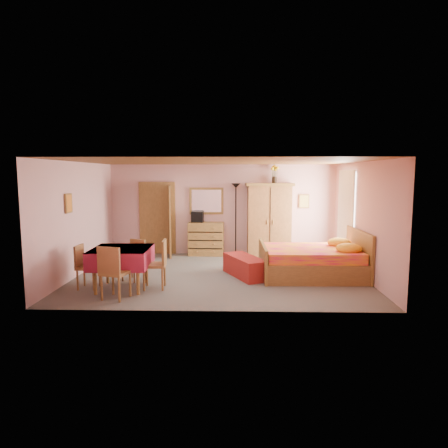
{
  "coord_description": "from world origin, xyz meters",
  "views": [
    {
      "loc": [
        0.34,
        -9.05,
        2.31
      ],
      "look_at": [
        0.1,
        0.3,
        1.15
      ],
      "focal_mm": 32.0,
      "sensor_mm": 36.0,
      "label": 1
    }
  ],
  "objects_px": {
    "dining_table": "(122,269)",
    "chair_north": "(133,261)",
    "stereo": "(197,217)",
    "sunflower_vase": "(274,174)",
    "chair_south": "(116,272)",
    "wardrobe": "(269,220)",
    "bench": "(245,267)",
    "bed": "(311,253)",
    "chair_east": "(154,264)",
    "chair_west": "(88,267)",
    "chest_of_drawers": "(206,239)",
    "floor_lamp": "(236,220)",
    "wall_mirror": "(206,201)"
  },
  "relations": [
    {
      "from": "sunflower_vase",
      "to": "chair_north",
      "type": "bearing_deg",
      "value": -139.48
    },
    {
      "from": "wardrobe",
      "to": "dining_table",
      "type": "bearing_deg",
      "value": -135.24
    },
    {
      "from": "bed",
      "to": "chair_east",
      "type": "bearing_deg",
      "value": -162.93
    },
    {
      "from": "wall_mirror",
      "to": "chair_south",
      "type": "height_order",
      "value": "wall_mirror"
    },
    {
      "from": "sunflower_vase",
      "to": "chair_south",
      "type": "distance_m",
      "value": 5.63
    },
    {
      "from": "bench",
      "to": "chair_north",
      "type": "xyz_separation_m",
      "value": [
        -2.46,
        -0.41,
        0.22
      ]
    },
    {
      "from": "sunflower_vase",
      "to": "dining_table",
      "type": "xyz_separation_m",
      "value": [
        -3.41,
        -3.51,
        -1.91
      ]
    },
    {
      "from": "stereo",
      "to": "sunflower_vase",
      "type": "height_order",
      "value": "sunflower_vase"
    },
    {
      "from": "chest_of_drawers",
      "to": "dining_table",
      "type": "distance_m",
      "value": 3.78
    },
    {
      "from": "stereo",
      "to": "bench",
      "type": "bearing_deg",
      "value": -61.83
    },
    {
      "from": "dining_table",
      "to": "chair_north",
      "type": "relative_size",
      "value": 1.29
    },
    {
      "from": "bed",
      "to": "floor_lamp",
      "type": "bearing_deg",
      "value": 125.3
    },
    {
      "from": "bench",
      "to": "dining_table",
      "type": "relative_size",
      "value": 1.19
    },
    {
      "from": "wardrobe",
      "to": "bed",
      "type": "xyz_separation_m",
      "value": [
        0.77,
        -2.27,
        -0.51
      ]
    },
    {
      "from": "chair_west",
      "to": "chair_east",
      "type": "relative_size",
      "value": 0.9
    },
    {
      "from": "wardrobe",
      "to": "bench",
      "type": "height_order",
      "value": "wardrobe"
    },
    {
      "from": "bench",
      "to": "dining_table",
      "type": "bearing_deg",
      "value": -157.29
    },
    {
      "from": "sunflower_vase",
      "to": "chair_north",
      "type": "height_order",
      "value": "sunflower_vase"
    },
    {
      "from": "chair_south",
      "to": "chair_east",
      "type": "bearing_deg",
      "value": 65.94
    },
    {
      "from": "stereo",
      "to": "chair_north",
      "type": "xyz_separation_m",
      "value": [
        -1.16,
        -2.84,
        -0.66
      ]
    },
    {
      "from": "sunflower_vase",
      "to": "bench",
      "type": "height_order",
      "value": "sunflower_vase"
    },
    {
      "from": "dining_table",
      "to": "chair_north",
      "type": "height_order",
      "value": "chair_north"
    },
    {
      "from": "stereo",
      "to": "chair_west",
      "type": "height_order",
      "value": "stereo"
    },
    {
      "from": "chair_south",
      "to": "chair_east",
      "type": "relative_size",
      "value": 1.02
    },
    {
      "from": "bed",
      "to": "chair_west",
      "type": "distance_m",
      "value": 4.85
    },
    {
      "from": "wardrobe",
      "to": "bench",
      "type": "distance_m",
      "value": 2.59
    },
    {
      "from": "chair_north",
      "to": "chair_east",
      "type": "height_order",
      "value": "chair_east"
    },
    {
      "from": "stereo",
      "to": "chair_north",
      "type": "bearing_deg",
      "value": -112.19
    },
    {
      "from": "chair_west",
      "to": "bed",
      "type": "bearing_deg",
      "value": 106.12
    },
    {
      "from": "bed",
      "to": "dining_table",
      "type": "xyz_separation_m",
      "value": [
        -4.03,
        -1.14,
        -0.11
      ]
    },
    {
      "from": "dining_table",
      "to": "chair_south",
      "type": "height_order",
      "value": "chair_south"
    },
    {
      "from": "bed",
      "to": "chair_east",
      "type": "height_order",
      "value": "bed"
    },
    {
      "from": "wardrobe",
      "to": "chair_west",
      "type": "relative_size",
      "value": 2.32
    },
    {
      "from": "chair_north",
      "to": "dining_table",
      "type": "bearing_deg",
      "value": 109.35
    },
    {
      "from": "wall_mirror",
      "to": "wardrobe",
      "type": "height_order",
      "value": "wardrobe"
    },
    {
      "from": "sunflower_vase",
      "to": "chair_south",
      "type": "height_order",
      "value": "sunflower_vase"
    },
    {
      "from": "stereo",
      "to": "chair_south",
      "type": "xyz_separation_m",
      "value": [
        -1.16,
        -4.13,
        -0.6
      ]
    },
    {
      "from": "dining_table",
      "to": "chair_south",
      "type": "bearing_deg",
      "value": -84.05
    },
    {
      "from": "chest_of_drawers",
      "to": "bench",
      "type": "bearing_deg",
      "value": -65.25
    },
    {
      "from": "chest_of_drawers",
      "to": "floor_lamp",
      "type": "xyz_separation_m",
      "value": [
        0.85,
        0.01,
        0.56
      ]
    },
    {
      "from": "sunflower_vase",
      "to": "chair_south",
      "type": "bearing_deg",
      "value": -128.87
    },
    {
      "from": "chest_of_drawers",
      "to": "chair_east",
      "type": "height_order",
      "value": "chair_east"
    },
    {
      "from": "floor_lamp",
      "to": "bed",
      "type": "distance_m",
      "value": 2.95
    },
    {
      "from": "chair_south",
      "to": "stereo",
      "type": "bearing_deg",
      "value": 90.66
    },
    {
      "from": "wardrobe",
      "to": "chair_south",
      "type": "height_order",
      "value": "wardrobe"
    },
    {
      "from": "wardrobe",
      "to": "dining_table",
      "type": "distance_m",
      "value": 4.76
    },
    {
      "from": "chair_south",
      "to": "chair_west",
      "type": "relative_size",
      "value": 1.13
    },
    {
      "from": "stereo",
      "to": "chair_south",
      "type": "height_order",
      "value": "stereo"
    },
    {
      "from": "wardrobe",
      "to": "chair_west",
      "type": "height_order",
      "value": "wardrobe"
    },
    {
      "from": "floor_lamp",
      "to": "chair_south",
      "type": "relative_size",
      "value": 2.03
    }
  ]
}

